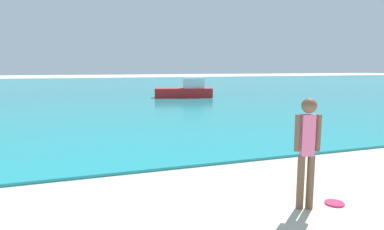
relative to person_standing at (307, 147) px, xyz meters
name	(u,v)px	position (x,y,z in m)	size (l,w,h in m)	color
water	(93,87)	(-1.35, 32.35, -0.87)	(160.00, 60.00, 0.06)	teal
person_standing	(307,147)	(0.00, 0.00, 0.00)	(0.35, 0.21, 1.58)	brown
frisbee	(335,203)	(0.52, -0.03, -0.89)	(0.28, 0.28, 0.03)	#E51E4C
boat_near	(186,91)	(3.73, 16.85, -0.40)	(3.88, 2.02, 1.26)	red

